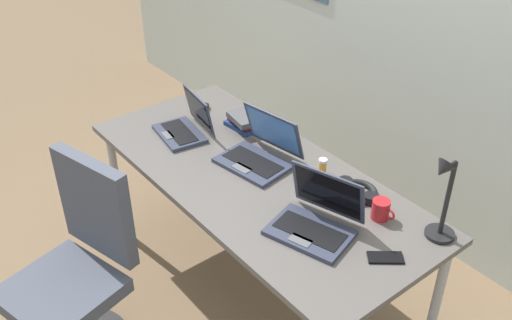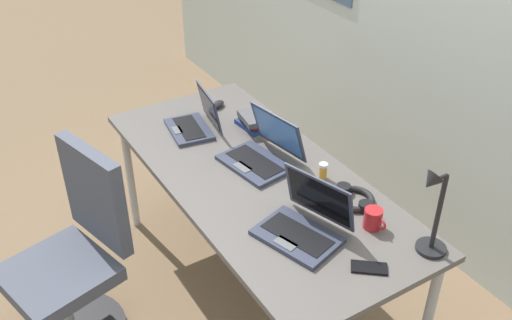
% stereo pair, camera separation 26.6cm
% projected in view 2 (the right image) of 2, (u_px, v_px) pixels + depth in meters
% --- Properties ---
extents(ground_plane, '(12.00, 12.00, 0.00)m').
position_uv_depth(ground_plane, '(256.00, 288.00, 3.11)').
color(ground_plane, '#7A6047').
extents(wall_back, '(6.00, 0.13, 2.60)m').
position_uv_depth(wall_back, '(444.00, 15.00, 2.88)').
color(wall_back, '#B2BCB7').
rests_on(wall_back, ground_plane).
extents(desk, '(1.80, 0.80, 0.74)m').
position_uv_depth(desk, '(256.00, 184.00, 2.74)').
color(desk, '#595451').
rests_on(desk, ground_plane).
extents(desk_lamp, '(0.12, 0.18, 0.40)m').
position_uv_depth(desk_lamp, '(433.00, 213.00, 2.15)').
color(desk_lamp, black).
rests_on(desk_lamp, desk).
extents(laptop_front_right, '(0.37, 0.35, 0.24)m').
position_uv_depth(laptop_front_right, '(262.00, 153.00, 2.77)').
color(laptop_front_right, '#33384C').
rests_on(laptop_front_right, desk).
extents(laptop_back_left, '(0.32, 0.28, 0.21)m').
position_uv_depth(laptop_back_left, '(195.00, 122.00, 3.02)').
color(laptop_back_left, '#33384C').
rests_on(laptop_back_left, desk).
extents(laptop_near_lamp, '(0.39, 0.36, 0.24)m').
position_uv_depth(laptop_near_lamp, '(304.00, 224.00, 2.33)').
color(laptop_near_lamp, '#33384C').
rests_on(laptop_near_lamp, desk).
extents(computer_mouse, '(0.09, 0.11, 0.03)m').
position_uv_depth(computer_mouse, '(218.00, 104.00, 3.25)').
color(computer_mouse, black).
rests_on(computer_mouse, desk).
extents(cell_phone, '(0.14, 0.15, 0.01)m').
position_uv_depth(cell_phone, '(369.00, 268.00, 2.18)').
color(cell_phone, black).
rests_on(cell_phone, desk).
extents(headphones, '(0.21, 0.18, 0.04)m').
position_uv_depth(headphones, '(354.00, 199.00, 2.52)').
color(headphones, black).
rests_on(headphones, desk).
extents(pill_bottle, '(0.04, 0.04, 0.08)m').
position_uv_depth(pill_bottle, '(323.00, 171.00, 2.66)').
color(pill_bottle, gold).
rests_on(pill_bottle, desk).
extents(book_stack, '(0.21, 0.16, 0.08)m').
position_uv_depth(book_stack, '(254.00, 120.00, 3.05)').
color(book_stack, navy).
rests_on(book_stack, desk).
extents(coffee_mug, '(0.11, 0.08, 0.09)m').
position_uv_depth(coffee_mug, '(373.00, 219.00, 2.36)').
color(coffee_mug, '#B21E23').
rests_on(coffee_mug, desk).
extents(office_chair, '(0.54, 0.59, 0.97)m').
position_uv_depth(office_chair, '(74.00, 268.00, 2.67)').
color(office_chair, black).
rests_on(office_chair, ground_plane).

